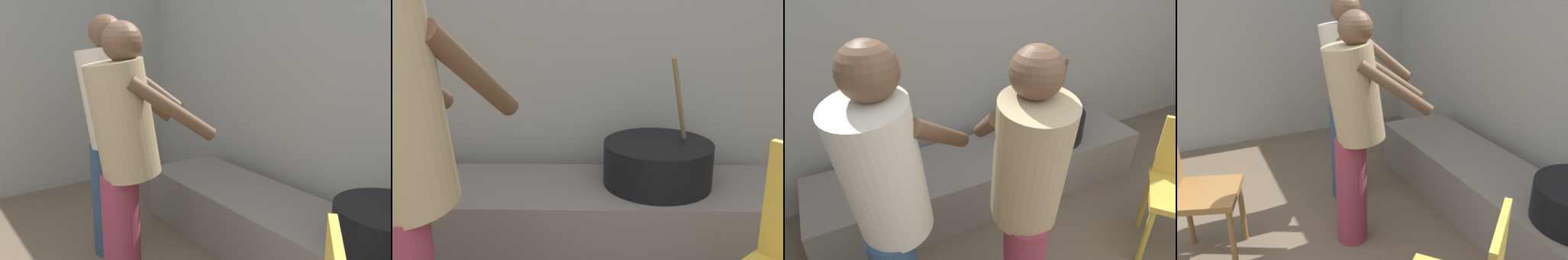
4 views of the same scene
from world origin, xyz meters
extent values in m
cube|color=#9E998E|center=(0.00, 2.63, 0.99)|extent=(5.59, 0.20, 1.97)
cube|color=slate|center=(-0.30, 2.11, 0.19)|extent=(2.57, 0.60, 0.39)
cylinder|color=black|center=(0.28, 2.14, 0.50)|extent=(0.57, 0.57, 0.22)
cylinder|color=#937047|center=(0.38, 2.14, 0.81)|extent=(0.15, 0.23, 0.51)
cylinder|color=brown|center=(-0.41, 1.30, 1.09)|extent=(0.20, 0.45, 0.34)
cylinder|color=brown|center=(-0.67, 1.38, 1.09)|extent=(0.20, 0.45, 0.34)
camera|label=1|loc=(1.34, 0.20, 1.47)|focal=39.70mm
camera|label=2|loc=(-0.05, 0.01, 1.29)|focal=39.54mm
camera|label=3|loc=(-1.30, 0.20, 1.84)|focal=31.70mm
camera|label=4|loc=(1.65, 0.20, 1.79)|focal=39.42mm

